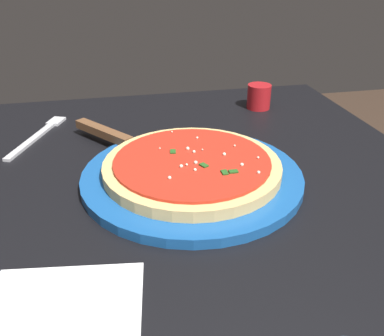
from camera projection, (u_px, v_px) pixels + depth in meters
name	position (u px, v px, depth m)	size (l,w,h in m)	color
restaurant_table	(173.00, 286.00, 0.62)	(0.91, 0.82, 0.75)	black
serving_plate	(192.00, 176.00, 0.59)	(0.31, 0.31, 0.01)	#195199
pizza	(192.00, 166.00, 0.59)	(0.25, 0.25, 0.02)	#DBB26B
pizza_server	(119.00, 140.00, 0.68)	(0.20, 0.17, 0.01)	silver
cup_small_sauce	(259.00, 97.00, 0.85)	(0.05, 0.05, 0.05)	#B2191E
napkin_folded_right	(60.00, 317.00, 0.38)	(0.13, 0.15, 0.00)	white
fork	(40.00, 134.00, 0.74)	(0.18, 0.09, 0.00)	silver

